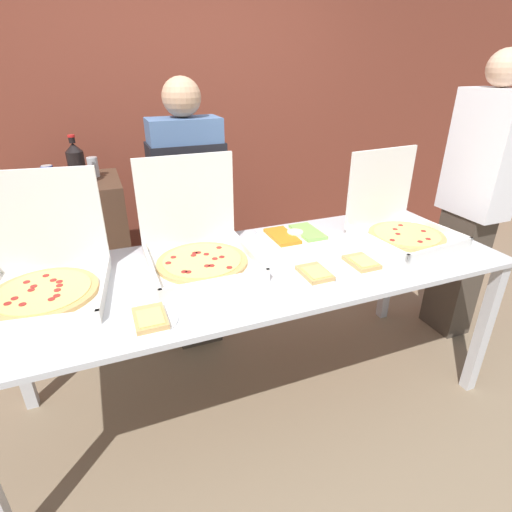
{
  "coord_description": "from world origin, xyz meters",
  "views": [
    {
      "loc": [
        -0.65,
        -1.62,
        1.74
      ],
      "look_at": [
        0.0,
        0.0,
        0.9
      ],
      "focal_mm": 28.0,
      "sensor_mm": 36.0,
      "label": 1
    }
  ],
  "objects_px": {
    "pizza_box_near_right": "(198,246)",
    "pizza_box_far_left": "(400,223)",
    "veggie_tray": "(295,237)",
    "person_guest_cap": "(473,201)",
    "soda_bottle": "(76,163)",
    "paper_plate_front_left": "(361,263)",
    "soda_can_colored": "(49,176)",
    "person_server_vest": "(190,209)",
    "pizza_box_far_right": "(44,274)",
    "soda_can_silver": "(93,167)",
    "paper_plate_front_center": "(315,274)",
    "paper_plate_front_right": "(150,319)"
  },
  "relations": [
    {
      "from": "pizza_box_near_right",
      "to": "person_guest_cap",
      "type": "distance_m",
      "value": 1.79
    },
    {
      "from": "paper_plate_front_center",
      "to": "person_server_vest",
      "type": "bearing_deg",
      "value": 113.43
    },
    {
      "from": "pizza_box_far_right",
      "to": "soda_bottle",
      "type": "xyz_separation_m",
      "value": [
        0.17,
        0.87,
        0.27
      ]
    },
    {
      "from": "paper_plate_front_left",
      "to": "soda_can_colored",
      "type": "distance_m",
      "value": 1.85
    },
    {
      "from": "pizza_box_far_right",
      "to": "person_server_vest",
      "type": "height_order",
      "value": "person_server_vest"
    },
    {
      "from": "person_server_vest",
      "to": "paper_plate_front_center",
      "type": "bearing_deg",
      "value": 113.43
    },
    {
      "from": "soda_can_silver",
      "to": "person_guest_cap",
      "type": "bearing_deg",
      "value": -24.45
    },
    {
      "from": "paper_plate_front_center",
      "to": "soda_can_silver",
      "type": "bearing_deg",
      "value": 123.33
    },
    {
      "from": "paper_plate_front_left",
      "to": "soda_can_silver",
      "type": "distance_m",
      "value": 1.78
    },
    {
      "from": "soda_can_silver",
      "to": "soda_can_colored",
      "type": "relative_size",
      "value": 1.0
    },
    {
      "from": "paper_plate_front_left",
      "to": "soda_can_colored",
      "type": "relative_size",
      "value": 1.97
    },
    {
      "from": "pizza_box_far_left",
      "to": "paper_plate_front_center",
      "type": "bearing_deg",
      "value": -166.15
    },
    {
      "from": "pizza_box_far_right",
      "to": "soda_can_colored",
      "type": "bearing_deg",
      "value": 97.22
    },
    {
      "from": "paper_plate_front_center",
      "to": "paper_plate_front_left",
      "type": "relative_size",
      "value": 0.82
    },
    {
      "from": "person_server_vest",
      "to": "pizza_box_far_right",
      "type": "bearing_deg",
      "value": 36.3
    },
    {
      "from": "person_server_vest",
      "to": "soda_can_colored",
      "type": "bearing_deg",
      "value": -23.02
    },
    {
      "from": "person_server_vest",
      "to": "person_guest_cap",
      "type": "bearing_deg",
      "value": 162.58
    },
    {
      "from": "pizza_box_far_left",
      "to": "paper_plate_front_left",
      "type": "xyz_separation_m",
      "value": [
        -0.4,
        -0.22,
        -0.07
      ]
    },
    {
      "from": "pizza_box_far_left",
      "to": "paper_plate_front_center",
      "type": "relative_size",
      "value": 2.62
    },
    {
      "from": "person_guest_cap",
      "to": "soda_can_colored",
      "type": "bearing_deg",
      "value": 70.82
    },
    {
      "from": "person_guest_cap",
      "to": "soda_bottle",
      "type": "bearing_deg",
      "value": 69.74
    },
    {
      "from": "pizza_box_near_right",
      "to": "soda_bottle",
      "type": "relative_size",
      "value": 1.78
    },
    {
      "from": "pizza_box_near_right",
      "to": "paper_plate_front_left",
      "type": "distance_m",
      "value": 0.8
    },
    {
      "from": "soda_can_colored",
      "to": "person_server_vest",
      "type": "bearing_deg",
      "value": -23.02
    },
    {
      "from": "paper_plate_front_left",
      "to": "soda_bottle",
      "type": "distance_m",
      "value": 1.74
    },
    {
      "from": "paper_plate_front_center",
      "to": "soda_can_silver",
      "type": "xyz_separation_m",
      "value": [
        -0.88,
        1.34,
        0.28
      ]
    },
    {
      "from": "paper_plate_front_center",
      "to": "soda_bottle",
      "type": "distance_m",
      "value": 1.57
    },
    {
      "from": "soda_can_silver",
      "to": "person_guest_cap",
      "type": "xyz_separation_m",
      "value": [
        2.21,
        -1.01,
        -0.19
      ]
    },
    {
      "from": "veggie_tray",
      "to": "pizza_box_far_left",
      "type": "bearing_deg",
      "value": -16.78
    },
    {
      "from": "veggie_tray",
      "to": "person_server_vest",
      "type": "height_order",
      "value": "person_server_vest"
    },
    {
      "from": "pizza_box_near_right",
      "to": "soda_bottle",
      "type": "distance_m",
      "value": 1.02
    },
    {
      "from": "person_guest_cap",
      "to": "paper_plate_front_right",
      "type": "bearing_deg",
      "value": 101.41
    },
    {
      "from": "soda_bottle",
      "to": "veggie_tray",
      "type": "bearing_deg",
      "value": -35.88
    },
    {
      "from": "pizza_box_near_right",
      "to": "person_server_vest",
      "type": "height_order",
      "value": "person_server_vest"
    },
    {
      "from": "veggie_tray",
      "to": "person_guest_cap",
      "type": "height_order",
      "value": "person_guest_cap"
    },
    {
      "from": "soda_can_colored",
      "to": "person_server_vest",
      "type": "xyz_separation_m",
      "value": [
        0.75,
        -0.32,
        -0.2
      ]
    },
    {
      "from": "veggie_tray",
      "to": "soda_can_colored",
      "type": "relative_size",
      "value": 2.85
    },
    {
      "from": "paper_plate_front_left",
      "to": "soda_bottle",
      "type": "height_order",
      "value": "soda_bottle"
    },
    {
      "from": "person_guest_cap",
      "to": "paper_plate_front_left",
      "type": "bearing_deg",
      "value": 106.85
    },
    {
      "from": "pizza_box_near_right",
      "to": "person_server_vest",
      "type": "bearing_deg",
      "value": 80.96
    },
    {
      "from": "pizza_box_near_right",
      "to": "soda_bottle",
      "type": "xyz_separation_m",
      "value": [
        -0.51,
        0.84,
        0.27
      ]
    },
    {
      "from": "paper_plate_front_right",
      "to": "soda_can_silver",
      "type": "bearing_deg",
      "value": 94.72
    },
    {
      "from": "veggie_tray",
      "to": "person_guest_cap",
      "type": "bearing_deg",
      "value": -3.41
    },
    {
      "from": "pizza_box_far_left",
      "to": "paper_plate_front_right",
      "type": "relative_size",
      "value": 2.53
    },
    {
      "from": "pizza_box_far_left",
      "to": "paper_plate_front_left",
      "type": "bearing_deg",
      "value": -156.64
    },
    {
      "from": "pizza_box_near_right",
      "to": "pizza_box_far_right",
      "type": "bearing_deg",
      "value": -176.81
    },
    {
      "from": "paper_plate_front_left",
      "to": "person_guest_cap",
      "type": "height_order",
      "value": "person_guest_cap"
    },
    {
      "from": "pizza_box_far_right",
      "to": "paper_plate_front_left",
      "type": "height_order",
      "value": "pizza_box_far_right"
    },
    {
      "from": "pizza_box_near_right",
      "to": "pizza_box_far_left",
      "type": "bearing_deg",
      "value": -5.6
    },
    {
      "from": "pizza_box_far_left",
      "to": "veggie_tray",
      "type": "bearing_deg",
      "value": 157.7
    }
  ]
}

